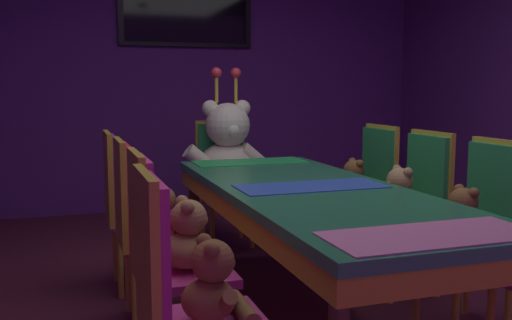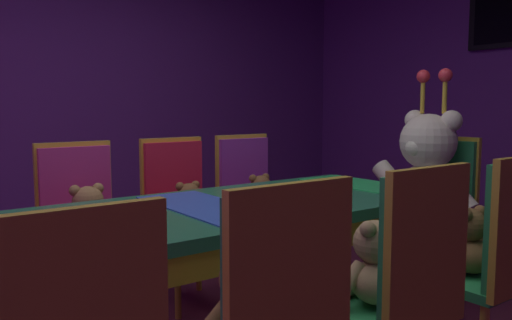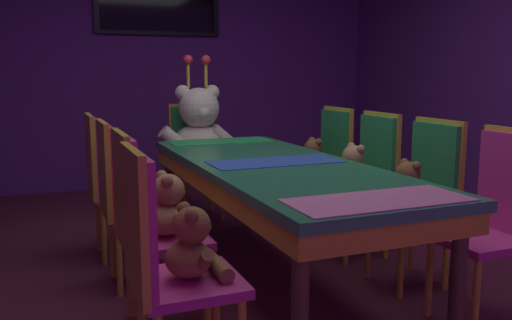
# 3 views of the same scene
# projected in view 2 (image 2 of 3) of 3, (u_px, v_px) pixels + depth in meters

# --- Properties ---
(wall_left) EXTENTS (0.12, 6.40, 2.80)m
(wall_left) POSITION_uv_depth(u_px,v_px,m) (42.00, 79.00, 4.26)
(wall_left) COLOR #59267F
(wall_left) RESTS_ON ground_plane
(banquet_table) EXTENTS (0.90, 2.41, 0.75)m
(banquet_table) POSITION_uv_depth(u_px,v_px,m) (206.00, 226.00, 2.26)
(banquet_table) COLOR #26724C
(banquet_table) RESTS_ON ground_plane
(chair_left_1) EXTENTS (0.42, 0.41, 0.98)m
(chair_left_1) POSITION_uv_depth(u_px,v_px,m) (80.00, 215.00, 2.77)
(chair_left_1) COLOR #CC338C
(chair_left_1) RESTS_ON ground_plane
(teddy_left_1) EXTENTS (0.26, 0.34, 0.32)m
(teddy_left_1) POSITION_uv_depth(u_px,v_px,m) (89.00, 220.00, 2.65)
(teddy_left_1) COLOR #9E7247
(teddy_left_1) RESTS_ON chair_left_1
(chair_left_2) EXTENTS (0.42, 0.41, 0.98)m
(chair_left_2) POSITION_uv_depth(u_px,v_px,m) (178.00, 202.00, 3.13)
(chair_left_2) COLOR red
(chair_left_2) RESTS_ON ground_plane
(teddy_left_2) EXTENTS (0.23, 0.30, 0.28)m
(teddy_left_2) POSITION_uv_depth(u_px,v_px,m) (190.00, 209.00, 3.02)
(teddy_left_2) COLOR brown
(teddy_left_2) RESTS_ON chair_left_2
(chair_left_3) EXTENTS (0.42, 0.41, 0.98)m
(chair_left_3) POSITION_uv_depth(u_px,v_px,m) (248.00, 193.00, 3.48)
(chair_left_3) COLOR purple
(chair_left_3) RESTS_ON ground_plane
(teddy_left_3) EXTENTS (0.23, 0.29, 0.28)m
(teddy_left_3) POSITION_uv_depth(u_px,v_px,m) (261.00, 199.00, 3.36)
(teddy_left_3) COLOR brown
(teddy_left_3) RESTS_ON chair_left_3
(chair_right_1) EXTENTS (0.42, 0.41, 0.98)m
(chair_right_1) POSITION_uv_depth(u_px,v_px,m) (273.00, 320.00, 1.41)
(chair_right_1) COLOR #268C4C
(chair_right_1) RESTS_ON ground_plane
(teddy_right_1) EXTENTS (0.24, 0.31, 0.30)m
(teddy_right_1) POSITION_uv_depth(u_px,v_px,m) (243.00, 307.00, 1.53)
(teddy_right_1) COLOR brown
(teddy_right_1) RESTS_ON chair_right_1
(chair_right_2) EXTENTS (0.42, 0.41, 0.98)m
(chair_right_2) POSITION_uv_depth(u_px,v_px,m) (407.00, 278.00, 1.75)
(chair_right_2) COLOR #268C4C
(chair_right_2) RESTS_ON ground_plane
(teddy_right_2) EXTENTS (0.26, 0.34, 0.32)m
(teddy_right_2) POSITION_uv_depth(u_px,v_px,m) (373.00, 268.00, 1.87)
(teddy_right_2) COLOR tan
(teddy_right_2) RESTS_ON chair_right_2
(chair_right_3) EXTENTS (0.42, 0.41, 0.98)m
(chair_right_3) POSITION_uv_depth(u_px,v_px,m) (500.00, 250.00, 2.10)
(chair_right_3) COLOR #268C4C
(chair_right_3) RESTS_ON ground_plane
(teddy_right_3) EXTENTS (0.24, 0.31, 0.29)m
(teddy_right_3) POSITION_uv_depth(u_px,v_px,m) (467.00, 245.00, 2.22)
(teddy_right_3) COLOR brown
(teddy_right_3) RESTS_ON chair_right_3
(throne_chair) EXTENTS (0.41, 0.42, 0.98)m
(throne_chair) POSITION_uv_depth(u_px,v_px,m) (441.00, 197.00, 3.30)
(throne_chair) COLOR #268C4C
(throne_chair) RESTS_ON ground_plane
(king_teddy_bear) EXTENTS (0.73, 0.57, 0.94)m
(king_teddy_bear) POSITION_uv_depth(u_px,v_px,m) (426.00, 174.00, 3.18)
(king_teddy_bear) COLOR silver
(king_teddy_bear) RESTS_ON throne_chair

